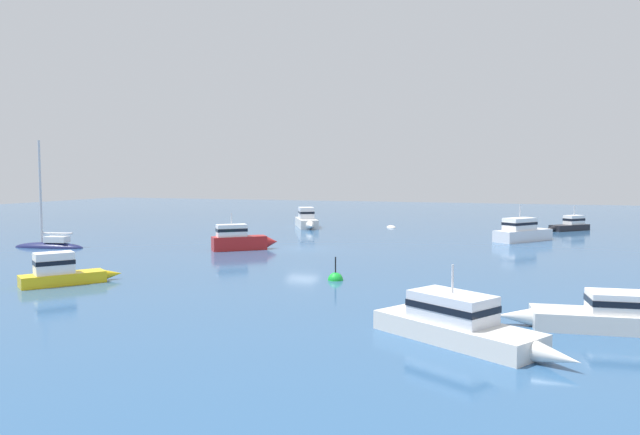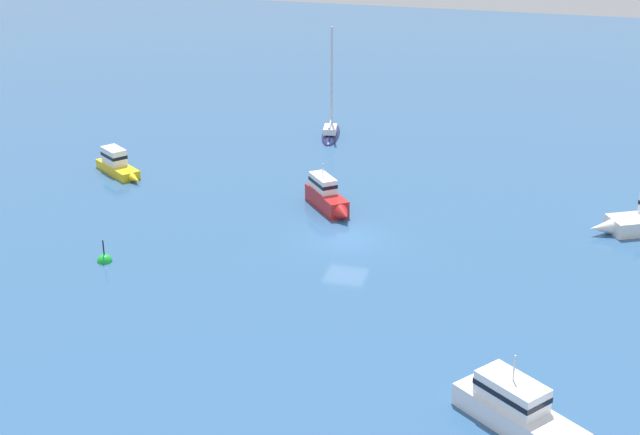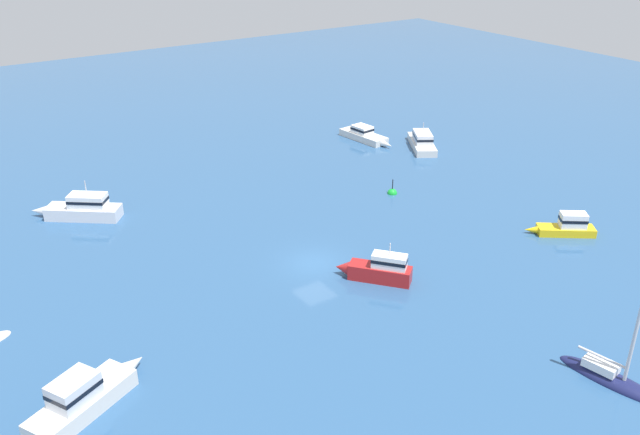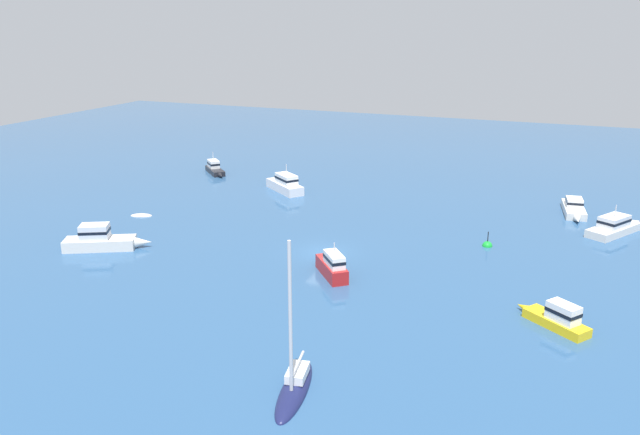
# 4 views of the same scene
# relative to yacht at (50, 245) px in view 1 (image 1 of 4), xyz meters

# --- Properties ---
(ground_plane) EXTENTS (160.00, 160.00, 0.00)m
(ground_plane) POSITION_rel_yacht_xyz_m (-19.66, -6.11, -0.23)
(ground_plane) COLOR #2D5684
(yacht) EXTENTS (6.12, 2.44, 9.14)m
(yacht) POSITION_rel_yacht_xyz_m (0.00, 0.00, 0.00)
(yacht) COLOR #191E4C
(yacht) RESTS_ON ground
(dinghy) EXTENTS (1.64, 2.38, 0.47)m
(dinghy) POSITION_rel_yacht_xyz_m (-22.42, -26.87, -0.23)
(dinghy) COLOR silver
(dinghy) RESTS_ON ground
(cabin_cruiser) EXTENTS (3.96, 4.88, 1.79)m
(cabin_cruiser) POSITION_rel_yacht_xyz_m (-12.75, 12.59, 0.46)
(cabin_cruiser) COLOR yellow
(cabin_cruiser) RESTS_ON ground
(cabin_cruiser_1) EXTENTS (4.70, 4.77, 2.65)m
(cabin_cruiser_1) POSITION_rel_yacht_xyz_m (-41.05, -29.55, 0.39)
(cabin_cruiser_1) COLOR black
(cabin_cruiser_1) RESTS_ON ground
(launch) EXTENTS (4.65, 7.14, 2.21)m
(launch) POSITION_rel_yacht_xyz_m (-13.41, -24.05, 0.59)
(launch) COLOR silver
(launch) RESTS_ON ground
(cabin_cruiser_2) EXTENTS (5.62, 6.68, 3.26)m
(cabin_cruiser_2) POSITION_rel_yacht_xyz_m (-36.46, -17.62, 0.61)
(cabin_cruiser_2) COLOR white
(cabin_cruiser_2) RESTS_ON ground
(launch_1) EXTENTS (4.79, 4.23, 2.90)m
(launch_1) POSITION_rel_yacht_xyz_m (-15.35, -3.80, 0.61)
(launch_1) COLOR #B21E1E
(launch_1) RESTS_ON ground
(powerboat) EXTENTS (7.26, 2.55, 1.49)m
(powerboat) POSITION_rel_yacht_xyz_m (-39.50, 13.37, 0.33)
(powerboat) COLOR silver
(powerboat) RESTS_ON ground
(motor_cruiser) EXTENTS (7.38, 5.28, 2.76)m
(motor_cruiser) POSITION_rel_yacht_xyz_m (-34.29, 16.91, 0.45)
(motor_cruiser) COLOR silver
(motor_cruiser) RESTS_ON ground
(channel_buoy) EXTENTS (0.87, 0.87, 1.76)m
(channel_buoy) POSITION_rel_yacht_xyz_m (-26.40, 6.52, -0.23)
(channel_buoy) COLOR green
(channel_buoy) RESTS_ON ground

